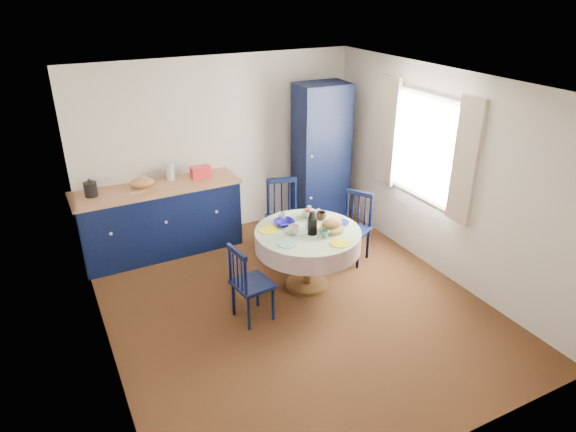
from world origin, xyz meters
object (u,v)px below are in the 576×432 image
chair_far (284,217)px  cobalt_bowl (284,223)px  kitchen_counter (160,219)px  chair_right (354,227)px  mug_a (294,230)px  mug_d (282,217)px  mug_c (321,216)px  pantry_cabinet (321,155)px  chair_left (249,283)px  dining_table (308,240)px  mug_b (325,234)px

chair_far → cobalt_bowl: 0.77m
kitchen_counter → chair_right: kitchen_counter is taller
kitchen_counter → mug_a: kitchen_counter is taller
kitchen_counter → mug_d: 1.77m
mug_c → mug_d: size_ratio=1.21×
pantry_cabinet → mug_d: 1.70m
chair_left → dining_table: bearing=-79.0°
mug_a → mug_b: size_ratio=1.32×
dining_table → mug_a: 0.25m
pantry_cabinet → mug_a: (-1.25, -1.54, -0.25)m
chair_far → mug_c: bearing=-62.0°
chair_right → mug_d: bearing=-125.2°
kitchen_counter → dining_table: 2.14m
chair_left → chair_far: bearing=-47.6°
mug_c → mug_d: mug_c is taller
mug_c → cobalt_bowl: mug_c is taller
kitchen_counter → pantry_cabinet: size_ratio=1.03×
mug_d → dining_table: bearing=-68.6°
kitchen_counter → mug_b: kitchen_counter is taller
chair_left → chair_far: 1.58m
mug_c → cobalt_bowl: (-0.46, 0.07, -0.02)m
kitchen_counter → pantry_cabinet: (2.40, -0.11, 0.55)m
chair_right → mug_a: size_ratio=6.91×
kitchen_counter → mug_c: bearing=-43.4°
mug_a → chair_left: bearing=-156.4°
chair_right → mug_b: (-0.78, -0.55, 0.33)m
pantry_cabinet → chair_left: pantry_cabinet is taller
pantry_cabinet → chair_far: bearing=-142.8°
pantry_cabinet → mug_c: 1.59m
chair_left → chair_far: (1.01, 1.21, 0.06)m
chair_right → mug_c: bearing=-109.0°
kitchen_counter → mug_d: kitchen_counter is taller
mug_a → chair_right: bearing=16.7°
mug_b → mug_d: 0.66m
dining_table → pantry_cabinet: bearing=55.5°
kitchen_counter → chair_far: kitchen_counter is taller
chair_left → mug_d: size_ratio=8.65×
kitchen_counter → mug_a: (1.15, -1.65, 0.31)m
chair_far → mug_a: chair_far is taller
pantry_cabinet → mug_a: bearing=-126.2°
chair_far → mug_b: (-0.06, -1.15, 0.28)m
kitchen_counter → dining_table: kitchen_counter is taller
mug_c → cobalt_bowl: bearing=171.2°
chair_far → mug_a: (-0.32, -0.91, 0.29)m
chair_far → chair_right: size_ratio=1.10×
pantry_cabinet → mug_b: 2.05m
mug_a → mug_c: size_ratio=1.05×
dining_table → cobalt_bowl: size_ratio=5.25×
pantry_cabinet → mug_a: 2.00m
chair_right → mug_d: 1.06m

